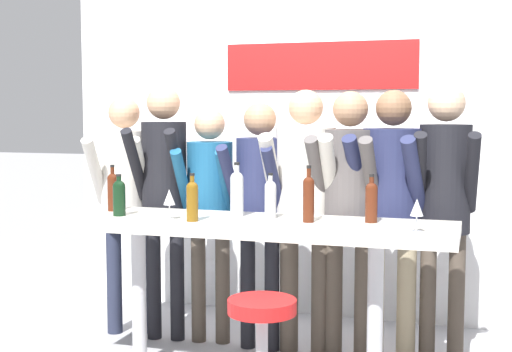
{
  "coord_description": "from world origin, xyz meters",
  "views": [
    {
      "loc": [
        1.25,
        -3.91,
        1.59
      ],
      "look_at": [
        0.0,
        0.1,
        1.22
      ],
      "focal_mm": 50.0,
      "sensor_mm": 36.0,
      "label": 1
    }
  ],
  "objects_px": {
    "person_center_left": "(210,198)",
    "wine_bottle_4": "(237,191)",
    "person_rightmost": "(445,190)",
    "wine_glass_1": "(417,209)",
    "person_far_right": "(392,195)",
    "wine_bottle_1": "(371,200)",
    "wine_bottle_6": "(192,199)",
    "wine_bottle_0": "(113,190)",
    "wine_glass_0": "(169,198)",
    "wine_bottle_5": "(270,197)",
    "wine_bottle_3": "(309,197)",
    "bar_stool": "(262,344)",
    "person_center_right": "(305,192)",
    "wine_bottle_2": "(119,196)",
    "person_left": "(164,181)",
    "person_center": "(259,196)",
    "tasting_table": "(251,244)",
    "person_far_left": "(125,188)",
    "person_right": "(349,194)"
  },
  "relations": [
    {
      "from": "person_center_left",
      "to": "wine_bottle_4",
      "type": "bearing_deg",
      "value": -59.28
    },
    {
      "from": "person_rightmost",
      "to": "wine_glass_1",
      "type": "height_order",
      "value": "person_rightmost"
    },
    {
      "from": "person_far_right",
      "to": "wine_bottle_1",
      "type": "xyz_separation_m",
      "value": [
        -0.06,
        -0.48,
        0.02
      ]
    },
    {
      "from": "wine_bottle_6",
      "to": "wine_bottle_0",
      "type": "bearing_deg",
      "value": 159.04
    },
    {
      "from": "wine_glass_0",
      "to": "wine_bottle_5",
      "type": "bearing_deg",
      "value": 22.03
    },
    {
      "from": "wine_bottle_6",
      "to": "wine_bottle_3",
      "type": "bearing_deg",
      "value": 14.23
    },
    {
      "from": "bar_stool",
      "to": "person_center_right",
      "type": "height_order",
      "value": "person_center_right"
    },
    {
      "from": "wine_bottle_2",
      "to": "wine_glass_1",
      "type": "height_order",
      "value": "wine_bottle_2"
    },
    {
      "from": "person_left",
      "to": "person_center_left",
      "type": "bearing_deg",
      "value": -0.37
    },
    {
      "from": "person_center_right",
      "to": "wine_bottle_4",
      "type": "xyz_separation_m",
      "value": [
        -0.31,
        -0.46,
        0.04
      ]
    },
    {
      "from": "wine_bottle_0",
      "to": "wine_bottle_5",
      "type": "distance_m",
      "value": 1.05
    },
    {
      "from": "person_center",
      "to": "wine_glass_1",
      "type": "height_order",
      "value": "person_center"
    },
    {
      "from": "person_far_right",
      "to": "wine_glass_1",
      "type": "relative_size",
      "value": 9.78
    },
    {
      "from": "bar_stool",
      "to": "person_far_right",
      "type": "xyz_separation_m",
      "value": [
        0.49,
        1.21,
        0.63
      ]
    },
    {
      "from": "person_rightmost",
      "to": "wine_bottle_4",
      "type": "xyz_separation_m",
      "value": [
        -1.19,
        -0.5,
        0.0
      ]
    },
    {
      "from": "person_left",
      "to": "person_rightmost",
      "type": "bearing_deg",
      "value": -4.37
    },
    {
      "from": "wine_bottle_1",
      "to": "wine_glass_0",
      "type": "bearing_deg",
      "value": -168.36
    },
    {
      "from": "person_left",
      "to": "wine_bottle_3",
      "type": "height_order",
      "value": "person_left"
    },
    {
      "from": "wine_bottle_2",
      "to": "wine_glass_1",
      "type": "bearing_deg",
      "value": -2.39
    },
    {
      "from": "wine_bottle_4",
      "to": "wine_bottle_5",
      "type": "relative_size",
      "value": 1.22
    },
    {
      "from": "person_left",
      "to": "wine_bottle_6",
      "type": "bearing_deg",
      "value": -60.61
    },
    {
      "from": "wine_bottle_0",
      "to": "wine_bottle_4",
      "type": "distance_m",
      "value": 0.83
    },
    {
      "from": "tasting_table",
      "to": "wine_bottle_2",
      "type": "bearing_deg",
      "value": -175.31
    },
    {
      "from": "wine_bottle_3",
      "to": "wine_glass_0",
      "type": "relative_size",
      "value": 1.84
    },
    {
      "from": "wine_bottle_4",
      "to": "wine_bottle_2",
      "type": "bearing_deg",
      "value": -164.57
    },
    {
      "from": "wine_bottle_3",
      "to": "wine_bottle_6",
      "type": "height_order",
      "value": "wine_bottle_3"
    },
    {
      "from": "tasting_table",
      "to": "person_far_right",
      "type": "height_order",
      "value": "person_far_right"
    },
    {
      "from": "person_center_left",
      "to": "person_center",
      "type": "distance_m",
      "value": 0.37
    },
    {
      "from": "person_center_left",
      "to": "wine_glass_0",
      "type": "height_order",
      "value": "person_center_left"
    },
    {
      "from": "person_center",
      "to": "person_rightmost",
      "type": "height_order",
      "value": "person_rightmost"
    },
    {
      "from": "wine_bottle_5",
      "to": "wine_glass_1",
      "type": "height_order",
      "value": "wine_bottle_5"
    },
    {
      "from": "wine_bottle_0",
      "to": "wine_bottle_6",
      "type": "distance_m",
      "value": 0.69
    },
    {
      "from": "wine_bottle_5",
      "to": "wine_bottle_6",
      "type": "distance_m",
      "value": 0.47
    },
    {
      "from": "person_center",
      "to": "wine_bottle_1",
      "type": "height_order",
      "value": "person_center"
    },
    {
      "from": "bar_stool",
      "to": "person_left",
      "type": "distance_m",
      "value": 1.72
    },
    {
      "from": "bar_stool",
      "to": "person_far_left",
      "type": "xyz_separation_m",
      "value": [
        -1.38,
        1.21,
        0.62
      ]
    },
    {
      "from": "wine_glass_1",
      "to": "wine_bottle_6",
      "type": "bearing_deg",
      "value": 179.85
    },
    {
      "from": "wine_bottle_0",
      "to": "person_center_right",
      "type": "bearing_deg",
      "value": 22.53
    },
    {
      "from": "wine_bottle_1",
      "to": "person_right",
      "type": "bearing_deg",
      "value": 114.66
    },
    {
      "from": "person_left",
      "to": "person_center_right",
      "type": "distance_m",
      "value": 1.0
    },
    {
      "from": "bar_stool",
      "to": "wine_bottle_3",
      "type": "xyz_separation_m",
      "value": [
        0.09,
        0.63,
        0.67
      ]
    },
    {
      "from": "wine_bottle_0",
      "to": "wine_bottle_1",
      "type": "bearing_deg",
      "value": 0.42
    },
    {
      "from": "wine_bottle_1",
      "to": "wine_bottle_3",
      "type": "relative_size",
      "value": 0.85
    },
    {
      "from": "wine_bottle_3",
      "to": "person_far_left",
      "type": "bearing_deg",
      "value": 158.58
    },
    {
      "from": "wine_bottle_4",
      "to": "wine_glass_1",
      "type": "height_order",
      "value": "wine_bottle_4"
    },
    {
      "from": "person_far_right",
      "to": "wine_glass_0",
      "type": "relative_size",
      "value": 9.78
    },
    {
      "from": "person_right",
      "to": "wine_bottle_6",
      "type": "relative_size",
      "value": 6.19
    },
    {
      "from": "person_center_right",
      "to": "wine_bottle_4",
      "type": "bearing_deg",
      "value": -126.0
    },
    {
      "from": "person_far_left",
      "to": "person_far_right",
      "type": "relative_size",
      "value": 0.98
    },
    {
      "from": "person_center_right",
      "to": "wine_bottle_1",
      "type": "distance_m",
      "value": 0.68
    }
  ]
}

